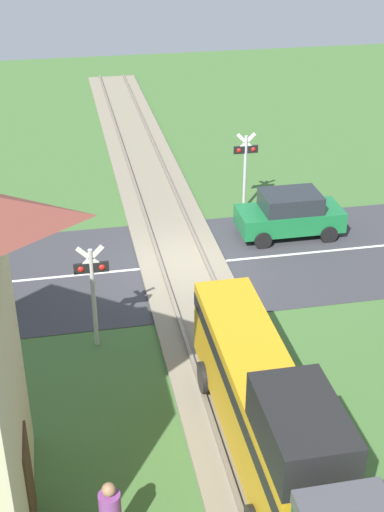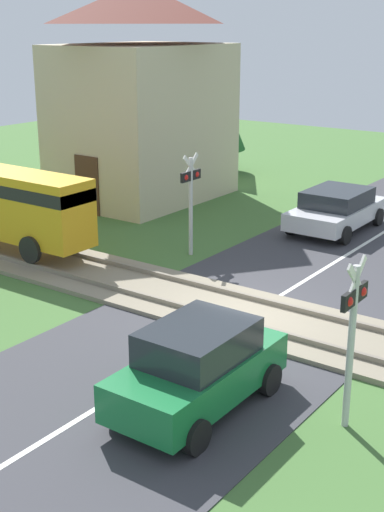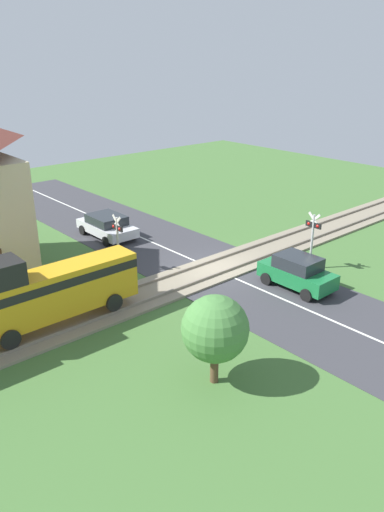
% 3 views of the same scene
% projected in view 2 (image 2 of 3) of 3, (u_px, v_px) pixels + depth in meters
% --- Properties ---
extents(ground_plane, '(60.00, 60.00, 0.00)m').
position_uv_depth(ground_plane, '(247.00, 317.00, 16.70)').
color(ground_plane, '#426B33').
extents(road_surface, '(48.00, 6.40, 0.02)m').
position_uv_depth(road_surface, '(247.00, 316.00, 16.69)').
color(road_surface, '#38383D').
rests_on(road_surface, ground_plane).
extents(track_bed, '(2.80, 48.00, 0.24)m').
position_uv_depth(track_bed, '(247.00, 314.00, 16.68)').
color(track_bed, gray).
rests_on(track_bed, ground_plane).
extents(car_near_crossing, '(3.61, 1.78, 1.60)m').
position_uv_depth(car_near_crossing, '(198.00, 366.00, 12.51)').
color(car_near_crossing, '#197038').
rests_on(car_near_crossing, ground_plane).
extents(car_far_side, '(4.12, 2.06, 1.38)m').
position_uv_depth(car_far_side, '(337.00, 209.00, 23.43)').
color(car_far_side, silver).
rests_on(car_far_side, ground_plane).
extents(crossing_signal_west_approach, '(0.90, 0.18, 3.01)m').
position_uv_depth(crossing_signal_west_approach, '(353.00, 321.00, 11.61)').
color(crossing_signal_west_approach, '#B7B7B7').
rests_on(crossing_signal_west_approach, ground_plane).
extents(crossing_signal_east_approach, '(0.90, 0.18, 3.01)m').
position_uv_depth(crossing_signal_east_approach, '(191.00, 191.00, 20.57)').
color(crossing_signal_east_approach, '#B7B7B7').
rests_on(crossing_signal_east_approach, ground_plane).
extents(station_building, '(6.79, 5.15, 7.94)m').
position_uv_depth(station_building, '(142.00, 97.00, 26.87)').
color(station_building, '#C6B793').
rests_on(station_building, ground_plane).
extents(pedestrian_by_station, '(0.41, 0.41, 1.67)m').
position_uv_depth(pedestrian_by_station, '(39.00, 197.00, 24.81)').
color(pedestrian_by_station, '#7F3D84').
rests_on(pedestrian_by_station, ground_plane).
extents(tree_by_station, '(3.23, 3.23, 4.94)m').
position_uv_depth(tree_by_station, '(210.00, 106.00, 31.89)').
color(tree_by_station, brown).
rests_on(tree_by_station, ground_plane).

